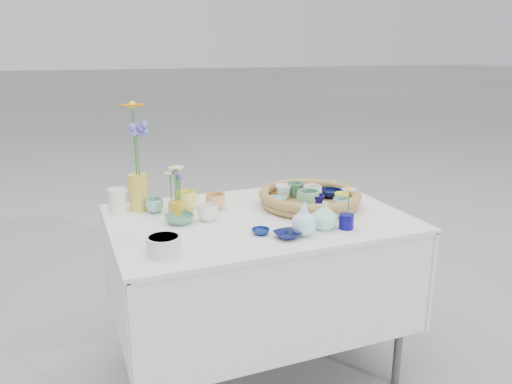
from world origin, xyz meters
name	(u,v)px	position (x,y,z in m)	size (l,w,h in m)	color
ground	(258,367)	(0.00, 0.00, 0.00)	(80.00, 80.00, 0.00)	#9A9A96
display_table	(258,367)	(0.00, 0.00, 0.00)	(1.26, 0.86, 0.77)	white
wicker_tray	(310,198)	(0.28, 0.05, 0.80)	(0.47, 0.47, 0.08)	#98693C
tray_ceramic_0	(303,190)	(0.32, 0.20, 0.80)	(0.13, 0.13, 0.03)	#0A0E5A
tray_ceramic_1	(330,194)	(0.41, 0.09, 0.80)	(0.11, 0.11, 0.04)	#020831
tray_ceramic_2	(342,200)	(0.38, -0.06, 0.81)	(0.07, 0.07, 0.06)	#F0E946
tray_ceramic_3	(309,198)	(0.29, 0.06, 0.80)	(0.09, 0.09, 0.03)	#529767
tray_ceramic_4	(308,199)	(0.23, -0.02, 0.82)	(0.10, 0.10, 0.08)	#75BA87
tray_ceramic_5	(277,200)	(0.14, 0.09, 0.80)	(0.09, 0.09, 0.03)	#96D7CA
tray_ceramic_6	(283,192)	(0.19, 0.15, 0.82)	(0.07, 0.07, 0.07)	white
tray_ceramic_7	(312,193)	(0.31, 0.08, 0.82)	(0.09, 0.09, 0.07)	white
tray_ceramic_8	(314,189)	(0.39, 0.21, 0.79)	(0.09, 0.09, 0.02)	#88BEE1
tray_ceramic_9	(316,202)	(0.26, -0.05, 0.82)	(0.07, 0.07, 0.06)	#0F0854
tray_ceramic_10	(291,208)	(0.14, -0.03, 0.80)	(0.09, 0.09, 0.03)	#EBC059
tray_ceramic_11	(342,205)	(0.34, -0.13, 0.81)	(0.08, 0.08, 0.06)	#8AC6BE
tray_ceramic_12	(295,190)	(0.26, 0.16, 0.82)	(0.08, 0.08, 0.07)	#447B58
loose_ceramic_0	(186,200)	(-0.27, 0.21, 0.81)	(0.11, 0.11, 0.08)	#FEEF5A
loose_ceramic_1	(215,201)	(-0.14, 0.17, 0.80)	(0.09, 0.09, 0.07)	tan
loose_ceramic_2	(180,219)	(-0.34, 0.04, 0.78)	(0.12, 0.12, 0.04)	#4D8D6E
loose_ceramic_3	(208,213)	(-0.22, 0.03, 0.80)	(0.09, 0.09, 0.07)	white
loose_ceramic_4	(261,231)	(-0.07, -0.21, 0.78)	(0.07, 0.07, 0.02)	navy
loose_ceramic_5	(155,206)	(-0.41, 0.22, 0.80)	(0.08, 0.08, 0.06)	#82BFB1
loose_ceramic_6	(287,235)	(0.01, -0.28, 0.78)	(0.10, 0.10, 0.02)	#0D1245
fluted_bowl	(164,245)	(-0.47, -0.27, 0.80)	(0.13, 0.13, 0.07)	silver
bud_vase_paleblue	(304,218)	(0.08, -0.28, 0.84)	(0.10, 0.10, 0.15)	#C1E7FF
bud_vase_seafoam	(324,215)	(0.19, -0.24, 0.82)	(0.11, 0.11, 0.12)	#97EBCB
bud_vase_cobalt	(346,222)	(0.28, -0.28, 0.80)	(0.06, 0.06, 0.06)	#090565
single_daisy	(349,202)	(0.28, -0.29, 0.88)	(0.07, 0.07, 0.13)	white
tall_vase_yellow	(139,192)	(-0.46, 0.29, 0.85)	(0.09, 0.09, 0.17)	gold
gerbera	(135,140)	(-0.46, 0.29, 1.08)	(0.13, 0.13, 0.33)	orange
hydrangea	(138,153)	(-0.46, 0.27, 1.03)	(0.08, 0.08, 0.28)	#6268CE
white_pitcher	(117,201)	(-0.56, 0.28, 0.82)	(0.11, 0.08, 0.11)	white
daisy_cup	(176,209)	(-0.33, 0.12, 0.80)	(0.07, 0.07, 0.07)	gold
daisy_posy	(176,183)	(-0.32, 0.13, 0.92)	(0.08, 0.08, 0.16)	white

